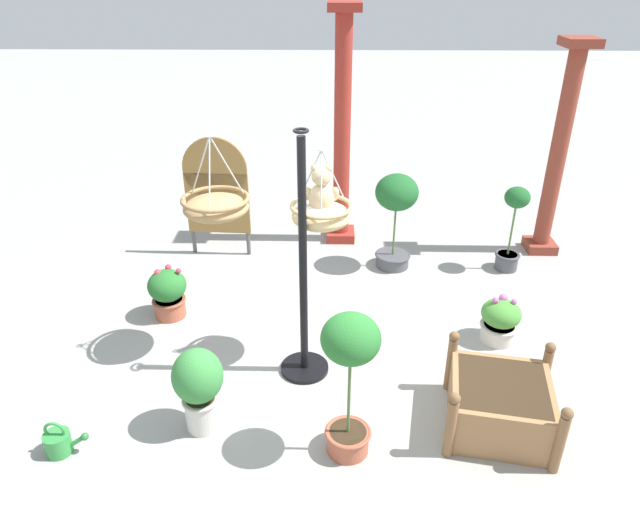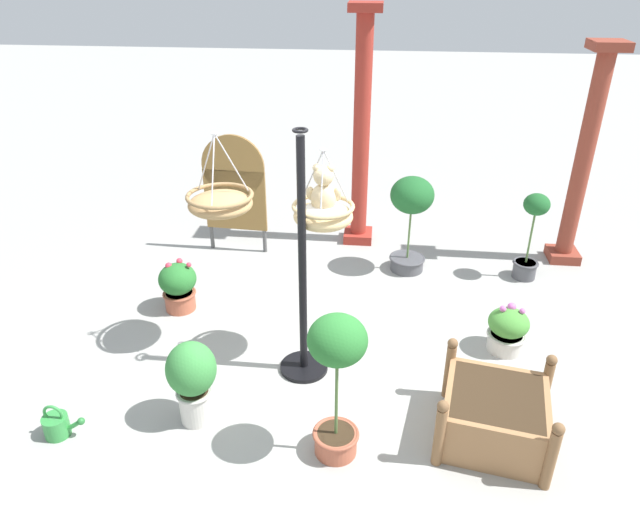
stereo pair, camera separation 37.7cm
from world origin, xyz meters
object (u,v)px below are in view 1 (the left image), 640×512
at_px(potted_plant_tall_leafy, 500,320).
at_px(potted_plant_fern_front, 350,370).
at_px(teddy_bear, 322,192).
at_px(greenhouse_pillar_right, 342,135).
at_px(potted_plant_small_succulent, 199,385).
at_px(hanging_basket_with_teddy, 321,214).
at_px(wooden_planter_box, 500,403).
at_px(potted_plant_conical_shrub, 168,292).
at_px(display_pole_central, 304,307).
at_px(potted_plant_bushy_green, 396,209).
at_px(potted_plant_flowering_red, 512,228).
at_px(greenhouse_pillar_left, 557,157).
at_px(watering_can, 59,442).
at_px(hanging_basket_left_high, 216,206).
at_px(display_sign_board, 216,188).

bearing_deg(potted_plant_tall_leafy, potted_plant_fern_front, -136.23).
bearing_deg(teddy_bear, greenhouse_pillar_right, 85.02).
relative_size(greenhouse_pillar_right, potted_plant_small_succulent, 3.93).
bearing_deg(potted_plant_tall_leafy, hanging_basket_with_teddy, -171.83).
height_order(hanging_basket_with_teddy, wooden_planter_box, hanging_basket_with_teddy).
height_order(potted_plant_small_succulent, potted_plant_conical_shrub, potted_plant_small_succulent).
xyz_separation_m(display_pole_central, potted_plant_fern_front, (0.37, -0.96, 0.10)).
xyz_separation_m(potted_plant_tall_leafy, potted_plant_bushy_green, (-0.90, 1.51, 0.53)).
bearing_deg(potted_plant_bushy_green, potted_plant_flowering_red, -2.04).
distance_m(wooden_planter_box, potted_plant_flowering_red, 2.78).
xyz_separation_m(greenhouse_pillar_left, potted_plant_flowering_red, (-0.58, -0.52, -0.71)).
bearing_deg(greenhouse_pillar_right, watering_can, -120.16).
height_order(greenhouse_pillar_right, potted_plant_small_succulent, greenhouse_pillar_right).
bearing_deg(wooden_planter_box, greenhouse_pillar_right, 109.44).
height_order(display_pole_central, potted_plant_conical_shrub, display_pole_central).
distance_m(display_pole_central, hanging_basket_with_teddy, 0.83).
xyz_separation_m(teddy_bear, hanging_basket_left_high, (-0.91, 0.05, -0.15)).
relative_size(potted_plant_fern_front, potted_plant_small_succulent, 1.65).
distance_m(greenhouse_pillar_right, potted_plant_tall_leafy, 2.99).
bearing_deg(greenhouse_pillar_right, display_sign_board, -163.44).
bearing_deg(potted_plant_flowering_red, greenhouse_pillar_right, 158.02).
xyz_separation_m(display_pole_central, potted_plant_conical_shrub, (-1.46, 0.87, -0.39)).
height_order(display_pole_central, greenhouse_pillar_left, greenhouse_pillar_left).
xyz_separation_m(display_pole_central, hanging_basket_left_high, (-0.76, 0.32, 0.82)).
bearing_deg(hanging_basket_with_teddy, potted_plant_small_succulent, -133.75).
xyz_separation_m(greenhouse_pillar_left, greenhouse_pillar_right, (-2.59, 0.29, 0.16)).
distance_m(teddy_bear, wooden_planter_box, 2.24).
relative_size(hanging_basket_left_high, greenhouse_pillar_right, 0.24).
distance_m(hanging_basket_left_high, watering_can, 2.22).
relative_size(hanging_basket_left_high, potted_plant_conical_shrub, 1.28).
distance_m(hanging_basket_with_teddy, potted_plant_bushy_green, 2.08).
relative_size(greenhouse_pillar_left, potted_plant_fern_front, 2.11).
bearing_deg(teddy_bear, potted_plant_conical_shrub, 159.50).
relative_size(greenhouse_pillar_right, display_sign_board, 1.93).
bearing_deg(display_sign_board, wooden_planter_box, -47.54).
relative_size(teddy_bear, wooden_planter_box, 0.43).
relative_size(greenhouse_pillar_left, wooden_planter_box, 2.62).
bearing_deg(hanging_basket_with_teddy, potted_plant_fern_front, -79.62).
bearing_deg(greenhouse_pillar_left, watering_can, -143.76).
xyz_separation_m(hanging_basket_with_teddy, potted_plant_fern_front, (0.22, -1.21, -0.68)).
bearing_deg(potted_plant_tall_leafy, potted_plant_bushy_green, 120.86).
height_order(hanging_basket_with_teddy, potted_plant_fern_front, hanging_basket_with_teddy).
xyz_separation_m(teddy_bear, watering_can, (-1.99, -1.30, -1.55)).
bearing_deg(watering_can, potted_plant_flowering_red, 35.34).
bearing_deg(potted_plant_tall_leafy, display_pole_central, -165.23).
bearing_deg(potted_plant_fern_front, greenhouse_pillar_right, 90.06).
xyz_separation_m(wooden_planter_box, potted_plant_tall_leafy, (0.31, 1.19, -0.00)).
height_order(teddy_bear, hanging_basket_left_high, hanging_basket_left_high).
bearing_deg(wooden_planter_box, potted_plant_conical_shrub, 152.95).
bearing_deg(display_pole_central, wooden_planter_box, -23.29).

